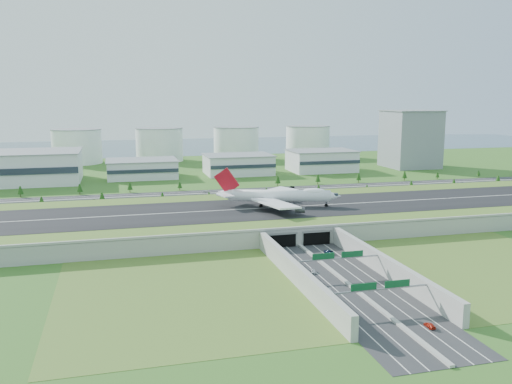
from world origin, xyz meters
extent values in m
plane|color=#335A1C|center=(0.00, 0.00, 0.00)|extent=(1200.00, 1200.00, 0.00)
cube|color=gray|center=(0.00, 0.00, 4.00)|extent=(520.00, 100.00, 8.00)
cube|color=#496522|center=(0.00, 0.00, 8.08)|extent=(520.00, 100.00, 0.16)
cube|color=black|center=(0.00, 0.00, 8.22)|extent=(520.00, 58.00, 0.12)
cube|color=silver|center=(0.00, 0.00, 8.30)|extent=(520.00, 0.90, 0.02)
cube|color=gray|center=(0.00, -49.40, 8.60)|extent=(520.00, 1.20, 1.20)
cube|color=#28282B|center=(0.00, -110.00, 0.06)|extent=(34.00, 120.00, 0.12)
cube|color=gray|center=(0.00, -110.00, 0.45)|extent=(1.60, 120.00, 0.90)
cube|color=gray|center=(-18.20, -100.00, 4.00)|extent=(2.40, 100.00, 8.00)
cube|color=gray|center=(18.20, -100.00, 4.00)|extent=(2.40, 100.00, 8.00)
cube|color=black|center=(-8.50, -50.20, 3.20)|extent=(13.00, 1.20, 6.00)
cube|color=black|center=(8.50, -50.20, 3.20)|extent=(13.00, 1.20, 6.00)
cylinder|color=gray|center=(-19.00, -95.00, 3.50)|extent=(0.70, 0.70, 7.00)
cylinder|color=gray|center=(19.00, -95.00, 3.50)|extent=(0.70, 0.70, 7.00)
cube|color=gray|center=(0.00, -95.00, 7.20)|extent=(38.00, 0.50, 0.50)
cube|color=#0C4C23|center=(-6.00, -95.10, 8.60)|extent=(9.00, 0.30, 2.40)
cube|color=#0C4C23|center=(6.00, -95.10, 8.60)|extent=(9.00, 0.30, 2.40)
cylinder|color=gray|center=(-19.00, -130.00, 3.50)|extent=(0.70, 0.70, 7.00)
cylinder|color=gray|center=(19.00, -130.00, 3.50)|extent=(0.70, 0.70, 7.00)
cube|color=gray|center=(0.00, -130.00, 7.20)|extent=(38.00, 0.50, 0.50)
cube|color=#0C4C23|center=(-6.00, -130.10, 8.60)|extent=(9.00, 0.30, 2.40)
cube|color=#0C4C23|center=(6.00, -130.10, 8.60)|extent=(9.00, 0.30, 2.40)
cube|color=#28282B|center=(0.00, 95.00, 0.06)|extent=(560.00, 36.00, 0.12)
cylinder|color=#3D2819|center=(-127.66, 73.00, 1.33)|extent=(0.50, 0.50, 2.66)
cone|color=black|center=(-127.66, 73.00, 4.72)|extent=(4.13, 4.13, 5.32)
cylinder|color=#3D2819|center=(-91.17, 73.00, 1.52)|extent=(0.50, 0.50, 3.03)
cone|color=black|center=(-91.17, 73.00, 5.39)|extent=(4.72, 4.72, 6.07)
cylinder|color=#3D2819|center=(-52.83, 73.00, 1.20)|extent=(0.50, 0.50, 2.41)
cone|color=black|center=(-52.83, 73.00, 4.28)|extent=(3.74, 3.74, 4.81)
cylinder|color=#3D2819|center=(-21.70, 73.00, 1.02)|extent=(0.50, 0.50, 2.03)
cone|color=black|center=(-21.70, 73.00, 3.62)|extent=(3.17, 3.17, 4.07)
cylinder|color=#3D2819|center=(18.55, 73.00, 1.19)|extent=(0.50, 0.50, 2.38)
cone|color=black|center=(18.55, 73.00, 4.23)|extent=(3.70, 3.70, 4.76)
cylinder|color=#3D2819|center=(57.08, 73.00, 1.31)|extent=(0.50, 0.50, 2.62)
cone|color=black|center=(57.08, 73.00, 4.67)|extent=(4.08, 4.08, 5.25)
cylinder|color=#3D2819|center=(94.67, 73.00, 1.05)|extent=(0.50, 0.50, 2.10)
cone|color=black|center=(94.67, 73.00, 3.74)|extent=(3.27, 3.27, 4.21)
cylinder|color=#3D2819|center=(130.63, 73.00, 1.30)|extent=(0.50, 0.50, 2.60)
cone|color=black|center=(130.63, 73.00, 4.63)|extent=(4.05, 4.05, 5.21)
cylinder|color=#3D2819|center=(166.87, 73.00, 1.29)|extent=(0.50, 0.50, 2.59)
cone|color=black|center=(166.87, 73.00, 4.60)|extent=(4.03, 4.03, 5.18)
cylinder|color=#3D2819|center=(206.07, 73.00, 1.53)|extent=(0.50, 0.50, 3.05)
cone|color=black|center=(206.07, 73.00, 5.42)|extent=(4.75, 4.75, 6.10)
cylinder|color=#3D2819|center=(-146.71, 117.00, 1.40)|extent=(0.50, 0.50, 2.80)
cone|color=black|center=(-146.71, 117.00, 4.97)|extent=(4.35, 4.35, 5.60)
cylinder|color=#3D2819|center=(-107.43, 117.00, 1.36)|extent=(0.50, 0.50, 2.73)
cone|color=black|center=(-107.43, 117.00, 4.85)|extent=(4.25, 4.25, 5.46)
cylinder|color=#3D2819|center=(-72.48, 117.00, 1.31)|extent=(0.50, 0.50, 2.63)
cone|color=black|center=(-72.48, 117.00, 4.67)|extent=(4.09, 4.09, 5.25)
cylinder|color=#3D2819|center=(-36.23, 117.00, 1.15)|extent=(0.50, 0.50, 2.31)
cone|color=black|center=(-36.23, 117.00, 4.10)|extent=(3.59, 3.59, 4.62)
cylinder|color=#3D2819|center=(-0.36, 117.00, 1.38)|extent=(0.50, 0.50, 2.75)
cone|color=black|center=(-0.36, 117.00, 4.90)|extent=(4.28, 4.28, 5.51)
cylinder|color=#3D2819|center=(40.12, 117.00, 1.46)|extent=(0.50, 0.50, 2.91)
cone|color=black|center=(40.12, 117.00, 5.18)|extent=(4.53, 4.53, 5.82)
cylinder|color=#3D2819|center=(73.48, 117.00, 1.39)|extent=(0.50, 0.50, 2.78)
cone|color=black|center=(73.48, 117.00, 4.94)|extent=(4.33, 4.33, 5.56)
cylinder|color=#3D2819|center=(108.71, 117.00, 1.38)|extent=(0.50, 0.50, 2.77)
cone|color=black|center=(108.71, 117.00, 4.92)|extent=(4.31, 4.31, 5.54)
cylinder|color=#3D2819|center=(150.27, 117.00, 1.41)|extent=(0.50, 0.50, 2.82)
cone|color=black|center=(150.27, 117.00, 5.02)|extent=(4.39, 4.39, 5.65)
cylinder|color=#3D2819|center=(181.22, 117.00, 1.08)|extent=(0.50, 0.50, 2.16)
cone|color=black|center=(181.22, 117.00, 3.85)|extent=(3.37, 3.37, 4.33)
cylinder|color=#3D2819|center=(221.54, 117.00, 1.03)|extent=(0.50, 0.50, 2.06)
cone|color=black|center=(221.54, 117.00, 3.66)|extent=(3.20, 3.20, 4.12)
cube|color=silver|center=(-170.00, 185.00, 12.50)|extent=(120.00, 60.00, 25.00)
cube|color=silver|center=(-60.00, 190.00, 7.50)|extent=(58.00, 42.00, 15.00)
cube|color=silver|center=(25.00, 190.00, 8.50)|extent=(58.00, 42.00, 17.00)
cube|color=silver|center=(105.00, 190.00, 9.50)|extent=(58.00, 42.00, 19.00)
cube|color=gray|center=(200.00, 195.00, 27.50)|extent=(46.00, 46.00, 55.00)
cylinder|color=white|center=(-120.00, 310.00, 17.50)|extent=(50.00, 50.00, 35.00)
cylinder|color=white|center=(-35.00, 310.00, 17.50)|extent=(50.00, 50.00, 35.00)
cylinder|color=white|center=(50.00, 310.00, 17.50)|extent=(50.00, 50.00, 35.00)
cylinder|color=white|center=(135.00, 310.00, 17.50)|extent=(50.00, 50.00, 35.00)
cube|color=#314D5F|center=(0.00, 480.00, 0.03)|extent=(1200.00, 260.00, 0.06)
cylinder|color=white|center=(6.46, 3.38, 14.19)|extent=(56.44, 23.27, 6.53)
cone|color=white|center=(35.66, -5.75, 14.19)|extent=(9.73, 8.66, 6.53)
cone|color=white|center=(-22.73, 12.51, 14.60)|extent=(11.68, 9.27, 6.53)
ellipsoid|color=white|center=(24.99, -2.41, 16.54)|extent=(14.80, 9.00, 4.01)
cube|color=white|center=(-0.66, -12.55, 13.17)|extent=(20.58, 32.95, 1.61)
cube|color=white|center=(9.69, 20.53, 13.17)|extent=(31.86, 30.00, 1.61)
cylinder|color=#38383D|center=(7.45, -9.75, 10.93)|extent=(5.97, 4.50, 3.06)
cylinder|color=#38383D|center=(9.78, -22.23, 10.93)|extent=(5.97, 4.50, 3.06)
cylinder|color=#38383D|center=(14.75, 13.61, 10.93)|extent=(5.97, 4.50, 3.06)
cylinder|color=#38383D|center=(23.77, 22.54, 10.93)|extent=(5.97, 4.50, 3.06)
cube|color=white|center=(-23.74, 5.88, 15.42)|extent=(8.42, 12.28, 0.61)
cube|color=white|center=(-19.78, 18.53, 15.42)|extent=(12.39, 12.10, 0.61)
cube|color=#A30B1A|center=(-21.76, 12.20, 22.35)|extent=(14.15, 5.21, 15.29)
cylinder|color=black|center=(31.61, -4.48, 8.84)|extent=(1.94, 0.71, 1.94)
cylinder|color=black|center=(1.59, 1.48, 8.84)|extent=(1.94, 0.71, 1.94)
cylinder|color=black|center=(3.54, 7.71, 8.84)|extent=(1.94, 0.71, 1.94)
cylinder|color=black|center=(-4.24, 3.31, 8.84)|extent=(1.94, 0.71, 1.94)
cylinder|color=black|center=(-2.30, 9.54, 8.84)|extent=(1.94, 0.71, 1.94)
imported|color=silver|center=(-7.79, -88.95, 0.91)|extent=(2.80, 4.91, 1.57)
imported|color=white|center=(-10.41, -111.12, 0.85)|extent=(2.68, 4.66, 1.45)
imported|color=#0B1B37|center=(8.45, -65.51, 0.93)|extent=(3.81, 6.25, 1.62)
imported|color=#A61F0F|center=(8.24, -146.38, 0.82)|extent=(2.03, 4.83, 1.39)
imported|color=#4C4D51|center=(-96.41, 87.07, 0.96)|extent=(5.27, 3.17, 1.68)
imported|color=black|center=(47.08, 104.07, 0.93)|extent=(5.19, 2.97, 1.62)
imported|color=#B9B8BD|center=(185.91, 88.12, 0.95)|extent=(6.03, 2.93, 1.65)
imported|color=silver|center=(-19.28, 102.89, 0.86)|extent=(5.43, 3.29, 1.47)
camera|label=1|loc=(-81.69, -282.35, 69.18)|focal=38.00mm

